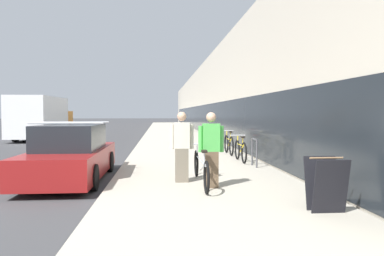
# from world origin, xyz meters

# --- Properties ---
(sidewalk_slab) EXTENTS (4.51, 70.00, 0.12)m
(sidewalk_slab) POSITION_xyz_m (6.23, 21.00, 0.06)
(sidewalk_slab) COLOR #B2AA99
(sidewalk_slab) RESTS_ON ground
(storefront_facade) EXTENTS (10.01, 70.00, 5.68)m
(storefront_facade) POSITION_xyz_m (13.52, 29.00, 2.83)
(storefront_facade) COLOR beige
(storefront_facade) RESTS_ON ground
(tandem_bicycle) EXTENTS (0.52, 2.79, 0.85)m
(tandem_bicycle) POSITION_xyz_m (6.07, 1.91, 0.49)
(tandem_bicycle) COLOR black
(tandem_bicycle) RESTS_ON sidewalk_slab
(person_rider) EXTENTS (0.55, 0.22, 1.63)m
(person_rider) POSITION_xyz_m (6.25, 1.55, 0.94)
(person_rider) COLOR brown
(person_rider) RESTS_ON sidewalk_slab
(person_bystander) EXTENTS (0.56, 0.22, 1.64)m
(person_bystander) POSITION_xyz_m (5.66, 2.26, 0.94)
(person_bystander) COLOR #756B5B
(person_bystander) RESTS_ON sidewalk_slab
(bike_rack_hoop) EXTENTS (0.05, 0.60, 0.84)m
(bike_rack_hoop) POSITION_xyz_m (7.99, 4.58, 0.63)
(bike_rack_hoop) COLOR #4C4C51
(bike_rack_hoop) RESTS_ON sidewalk_slab
(cruiser_bike_nearest) EXTENTS (0.52, 1.73, 0.86)m
(cruiser_bike_nearest) POSITION_xyz_m (7.82, 5.75, 0.49)
(cruiser_bike_nearest) COLOR black
(cruiser_bike_nearest) RESTS_ON sidewalk_slab
(cruiser_bike_middle) EXTENTS (0.52, 1.78, 0.92)m
(cruiser_bike_middle) POSITION_xyz_m (7.82, 7.92, 0.51)
(cruiser_bike_middle) COLOR black
(cruiser_bike_middle) RESTS_ON sidewalk_slab
(cruiser_bike_farthest) EXTENTS (0.52, 1.73, 0.97)m
(cruiser_bike_farthest) POSITION_xyz_m (7.71, 9.97, 0.52)
(cruiser_bike_farthest) COLOR black
(cruiser_bike_farthest) RESTS_ON sidewalk_slab
(sandwich_board_sign) EXTENTS (0.56, 0.56, 0.90)m
(sandwich_board_sign) POSITION_xyz_m (7.86, -0.57, 0.57)
(sandwich_board_sign) COLOR black
(sandwich_board_sign) RESTS_ON sidewalk_slab
(parked_sedan_curbside) EXTENTS (1.79, 4.50, 1.50)m
(parked_sedan_curbside) POSITION_xyz_m (2.88, 3.31, 0.65)
(parked_sedan_curbside) COLOR maroon
(parked_sedan_curbside) RESTS_ON ground
(moving_truck) EXTENTS (2.34, 7.51, 2.74)m
(moving_truck) POSITION_xyz_m (-2.49, 18.55, 1.39)
(moving_truck) COLOR orange
(moving_truck) RESTS_ON ground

